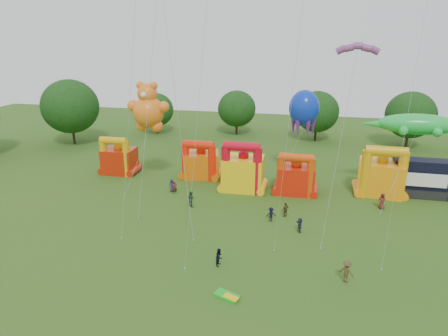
% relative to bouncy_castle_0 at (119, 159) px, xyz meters
% --- Properties ---
extents(ground, '(160.00, 160.00, 0.00)m').
position_rel_bouncy_castle_0_xyz_m(ground, '(20.81, -28.78, -2.22)').
color(ground, '#305B19').
rests_on(ground, ground).
extents(tree_ring, '(121.31, 123.38, 12.07)m').
position_rel_bouncy_castle_0_xyz_m(tree_ring, '(19.66, -28.18, 4.03)').
color(tree_ring, '#352314').
rests_on(tree_ring, ground).
extents(bouncy_castle_0, '(4.66, 3.77, 5.81)m').
position_rel_bouncy_castle_0_xyz_m(bouncy_castle_0, '(0.00, 0.00, 0.00)').
color(bouncy_castle_0, red).
rests_on(bouncy_castle_0, ground).
extents(bouncy_castle_1, '(5.80, 5.09, 5.73)m').
position_rel_bouncy_castle_0_xyz_m(bouncy_castle_1, '(12.37, 0.92, -0.04)').
color(bouncy_castle_1, '#DB640B').
rests_on(bouncy_castle_1, ground).
extents(bouncy_castle_2, '(5.34, 4.31, 6.92)m').
position_rel_bouncy_castle_0_xyz_m(bouncy_castle_2, '(19.12, -2.72, 0.40)').
color(bouncy_castle_2, yellow).
rests_on(bouncy_castle_2, ground).
extents(bouncy_castle_3, '(4.94, 4.02, 5.72)m').
position_rel_bouncy_castle_0_xyz_m(bouncy_castle_3, '(26.01, -2.42, -0.04)').
color(bouncy_castle_3, red).
rests_on(bouncy_castle_3, ground).
extents(bouncy_castle_4, '(6.06, 5.11, 6.83)m').
position_rel_bouncy_castle_0_xyz_m(bouncy_castle_4, '(36.74, -0.58, 0.36)').
color(bouncy_castle_4, orange).
rests_on(bouncy_castle_4, ground).
extents(stage_trailer, '(7.39, 2.99, 4.83)m').
position_rel_bouncy_castle_0_xyz_m(stage_trailer, '(41.90, 0.13, 0.10)').
color(stage_trailer, black).
rests_on(stage_trailer, ground).
extents(teddy_bear_kite, '(5.74, 7.67, 14.12)m').
position_rel_bouncy_castle_0_xyz_m(teddy_bear_kite, '(6.11, -4.42, 5.23)').
color(teddy_bear_kite, orange).
rests_on(teddy_bear_kite, ground).
extents(gecko_kite, '(12.69, 9.55, 10.63)m').
position_rel_bouncy_castle_0_xyz_m(gecko_kite, '(38.83, -2.08, 3.19)').
color(gecko_kite, green).
rests_on(gecko_kite, ground).
extents(octopus_kite, '(5.45, 9.57, 12.69)m').
position_rel_bouncy_castle_0_xyz_m(octopus_kite, '(25.40, 1.67, 3.48)').
color(octopus_kite, '#0C30B8').
rests_on(octopus_kite, ground).
extents(parafoil_kites, '(26.42, 14.16, 27.97)m').
position_rel_bouncy_castle_0_xyz_m(parafoil_kites, '(17.44, -13.07, 10.41)').
color(parafoil_kites, red).
rests_on(parafoil_kites, ground).
extents(diamond_kites, '(27.66, 11.47, 36.65)m').
position_rel_bouncy_castle_0_xyz_m(diamond_kites, '(22.24, -16.56, 14.27)').
color(diamond_kites, red).
rests_on(diamond_kites, ground).
extents(folded_kite_bundle, '(2.23, 1.65, 0.31)m').
position_rel_bouncy_castle_0_xyz_m(folded_kite_bundle, '(21.77, -25.75, -2.09)').
color(folded_kite_bundle, green).
rests_on(folded_kite_bundle, ground).
extents(spectator_0, '(0.88, 0.60, 1.73)m').
position_rel_bouncy_castle_0_xyz_m(spectator_0, '(10.11, -5.37, -1.36)').
color(spectator_0, '#2A2842').
rests_on(spectator_0, ground).
extents(spectator_1, '(0.72, 0.69, 1.67)m').
position_rel_bouncy_castle_0_xyz_m(spectator_1, '(10.70, -5.91, -1.39)').
color(spectator_1, '#5A2419').
rests_on(spectator_1, ground).
extents(spectator_2, '(1.19, 1.18, 1.94)m').
position_rel_bouncy_castle_0_xyz_m(spectator_2, '(13.95, -9.37, -1.25)').
color(spectator_2, '#173927').
rests_on(spectator_2, ground).
extents(spectator_3, '(1.20, 0.88, 1.66)m').
position_rel_bouncy_castle_0_xyz_m(spectator_3, '(23.78, -11.44, -1.39)').
color(spectator_3, black).
rests_on(spectator_3, ground).
extents(spectator_4, '(1.01, 0.99, 1.70)m').
position_rel_bouncy_castle_0_xyz_m(spectator_4, '(25.28, -9.90, -1.37)').
color(spectator_4, '#473F1C').
rests_on(spectator_4, ground).
extents(spectator_5, '(0.83, 1.57, 1.61)m').
position_rel_bouncy_castle_0_xyz_m(spectator_5, '(26.98, -13.36, -1.42)').
color(spectator_5, '#282843').
rests_on(spectator_5, ground).
extents(spectator_6, '(1.11, 0.92, 1.95)m').
position_rel_bouncy_castle_0_xyz_m(spectator_6, '(36.36, -5.27, -1.25)').
color(spectator_6, maroon).
rests_on(spectator_6, ground).
extents(spectator_8, '(0.73, 0.89, 1.66)m').
position_rel_bouncy_castle_0_xyz_m(spectator_8, '(20.13, -21.30, -1.39)').
color(spectator_8, black).
rests_on(spectator_8, ground).
extents(spectator_9, '(1.47, 1.28, 1.97)m').
position_rel_bouncy_castle_0_xyz_m(spectator_9, '(31.12, -21.56, -1.24)').
color(spectator_9, '#493A1D').
rests_on(spectator_9, ground).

